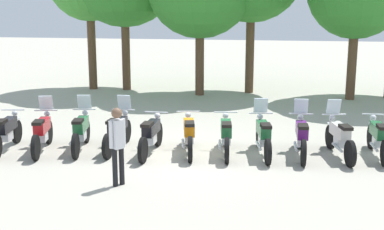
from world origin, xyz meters
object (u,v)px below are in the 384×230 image
(motorcycle_1, at_px, (42,132))
(person_0, at_px, (117,141))
(motorcycle_5, at_px, (189,134))
(motorcycle_2, at_px, (81,131))
(motorcycle_3, at_px, (118,131))
(motorcycle_0, at_px, (7,132))
(motorcycle_4, at_px, (151,135))
(motorcycle_8, at_px, (301,136))
(motorcycle_10, at_px, (378,137))
(motorcycle_7, at_px, (263,135))
(motorcycle_9, at_px, (340,137))
(motorcycle_6, at_px, (226,135))

(motorcycle_1, distance_m, person_0, 3.53)
(motorcycle_5, bearing_deg, motorcycle_2, 81.89)
(motorcycle_3, bearing_deg, person_0, -161.73)
(motorcycle_0, distance_m, person_0, 4.25)
(motorcycle_3, bearing_deg, motorcycle_4, -101.25)
(motorcycle_5, bearing_deg, motorcycle_3, 79.56)
(motorcycle_8, bearing_deg, motorcycle_4, 94.83)
(motorcycle_4, relative_size, motorcycle_5, 1.01)
(motorcycle_2, height_order, motorcycle_10, motorcycle_2)
(motorcycle_1, relative_size, motorcycle_7, 0.99)
(motorcycle_1, xyz_separation_m, motorcycle_10, (8.54, 0.87, -0.01))
(motorcycle_8, distance_m, person_0, 4.85)
(motorcycle_4, bearing_deg, motorcycle_2, 88.79)
(motorcycle_3, relative_size, motorcycle_9, 1.01)
(motorcycle_5, distance_m, person_0, 2.90)
(motorcycle_10, height_order, person_0, person_0)
(motorcycle_2, bearing_deg, motorcycle_7, -97.28)
(motorcycle_1, height_order, motorcycle_9, same)
(motorcycle_1, distance_m, motorcycle_9, 7.62)
(motorcycle_1, distance_m, motorcycle_7, 5.72)
(motorcycle_3, height_order, motorcycle_7, same)
(motorcycle_8, xyz_separation_m, motorcycle_10, (1.90, 0.24, -0.01))
(motorcycle_0, bearing_deg, motorcycle_8, -93.44)
(motorcycle_3, height_order, person_0, person_0)
(motorcycle_6, height_order, motorcycle_9, motorcycle_9)
(motorcycle_5, height_order, motorcycle_7, motorcycle_7)
(motorcycle_3, bearing_deg, motorcycle_2, 98.80)
(motorcycle_0, height_order, motorcycle_2, motorcycle_2)
(motorcycle_0, bearing_deg, motorcycle_3, -88.60)
(motorcycle_2, xyz_separation_m, person_0, (1.78, -2.48, 0.47))
(motorcycle_2, height_order, motorcycle_3, same)
(motorcycle_2, xyz_separation_m, motorcycle_8, (5.69, 0.35, 0.00))
(motorcycle_2, height_order, person_0, person_0)
(motorcycle_10, bearing_deg, motorcycle_1, 93.44)
(motorcycle_0, relative_size, motorcycle_1, 1.01)
(motorcycle_1, height_order, person_0, person_0)
(motorcycle_6, xyz_separation_m, person_0, (-2.02, -2.71, 0.48))
(motorcycle_10, bearing_deg, motorcycle_4, 94.21)
(motorcycle_6, height_order, person_0, person_0)
(motorcycle_2, distance_m, person_0, 3.08)
(motorcycle_8, bearing_deg, motorcycle_9, -86.93)
(motorcycle_9, height_order, person_0, person_0)
(motorcycle_0, relative_size, motorcycle_8, 0.99)
(motorcycle_4, bearing_deg, motorcycle_9, -83.17)
(motorcycle_8, bearing_deg, motorcycle_3, 91.13)
(motorcycle_10, bearing_deg, motorcycle_8, 94.88)
(motorcycle_8, bearing_deg, motorcycle_6, 92.13)
(motorcycle_3, relative_size, motorcycle_5, 1.01)
(motorcycle_5, bearing_deg, motorcycle_1, 85.30)
(motorcycle_5, relative_size, motorcycle_10, 0.99)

